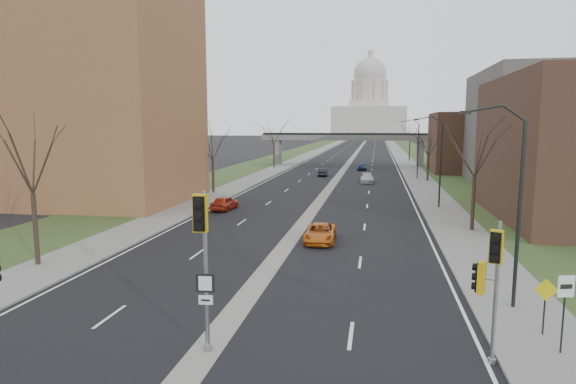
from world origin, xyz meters
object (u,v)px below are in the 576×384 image
(signal_pole_median, at_px, (203,243))
(car_left_far, at_px, (323,172))
(car_left_near, at_px, (225,203))
(car_right_far, at_px, (362,167))
(speed_limit_sign, at_px, (565,300))
(car_right_near, at_px, (320,233))
(car_right_mid, at_px, (367,178))
(signal_pole_right, at_px, (490,272))
(warning_sign, at_px, (545,298))

(signal_pole_median, bearing_deg, car_left_far, 86.82)
(car_left_near, distance_m, car_left_far, 32.67)
(car_left_near, relative_size, car_right_far, 1.05)
(speed_limit_sign, distance_m, car_right_near, 18.09)
(car_right_near, relative_size, car_right_far, 1.17)
(car_right_mid, bearing_deg, car_right_near, -95.67)
(signal_pole_right, bearing_deg, signal_pole_median, -150.66)
(car_left_far, relative_size, car_right_mid, 0.86)
(signal_pole_median, xyz_separation_m, speed_limit_sign, (12.13, 2.16, -1.96))
(car_left_far, bearing_deg, signal_pole_right, 99.40)
(car_left_far, bearing_deg, car_left_near, 77.75)
(warning_sign, distance_m, car_left_near, 31.68)
(signal_pole_median, relative_size, car_left_far, 1.53)
(speed_limit_sign, distance_m, car_left_far, 59.77)
(car_left_far, distance_m, car_right_mid, 10.44)
(speed_limit_sign, bearing_deg, car_left_far, 88.64)
(car_right_mid, bearing_deg, signal_pole_right, -86.17)
(warning_sign, bearing_deg, signal_pole_right, -134.13)
(car_right_far, bearing_deg, warning_sign, -80.16)
(signal_pole_right, relative_size, speed_limit_sign, 1.76)
(signal_pole_right, relative_size, warning_sign, 2.24)
(signal_pole_median, xyz_separation_m, car_left_near, (-8.31, 27.93, -3.32))
(signal_pole_right, distance_m, speed_limit_sign, 3.15)
(car_left_near, bearing_deg, signal_pole_median, 111.72)
(speed_limit_sign, xyz_separation_m, car_right_mid, (-7.69, 50.16, -1.40))
(warning_sign, height_order, car_right_mid, warning_sign)
(signal_pole_right, height_order, car_left_near, signal_pole_right)
(signal_pole_right, height_order, car_right_mid, signal_pole_right)
(signal_pole_right, xyz_separation_m, car_left_near, (-17.74, 26.88, -2.52))
(car_right_mid, distance_m, car_right_far, 18.94)
(car_right_near, bearing_deg, car_left_near, 131.72)
(car_left_near, xyz_separation_m, car_right_mid, (12.76, 24.39, -0.04))
(car_right_near, distance_m, car_right_mid, 35.31)
(car_left_near, distance_m, car_right_near, 14.97)
(car_left_near, height_order, car_left_far, car_left_near)
(car_right_mid, bearing_deg, car_left_near, -119.34)
(speed_limit_sign, distance_m, car_right_mid, 50.77)
(speed_limit_sign, height_order, car_right_near, speed_limit_sign)
(car_right_mid, bearing_deg, signal_pole_median, -96.58)
(signal_pole_median, xyz_separation_m, car_right_far, (3.19, 71.22, -3.35))
(car_left_near, bearing_deg, warning_sign, 135.10)
(car_right_near, bearing_deg, warning_sign, -55.23)
(car_left_far, height_order, car_right_near, same)
(car_left_far, xyz_separation_m, car_right_mid, (6.98, -7.76, 0.02))
(car_left_far, distance_m, car_right_near, 43.23)
(car_left_near, bearing_deg, car_right_mid, -112.47)
(warning_sign, height_order, car_left_far, warning_sign)
(warning_sign, relative_size, car_left_near, 0.55)
(signal_pole_right, height_order, car_left_far, signal_pole_right)
(signal_pole_right, distance_m, warning_sign, 4.03)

